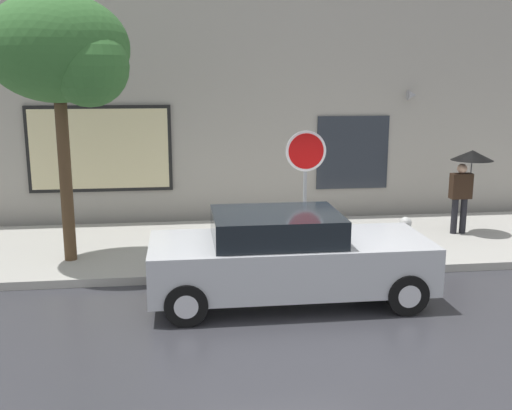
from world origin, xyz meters
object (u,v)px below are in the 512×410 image
Objects in this scene: parked_car at (287,257)px; pedestrian_with_umbrella at (468,169)px; stop_sign at (306,169)px; street_tree at (63,53)px; fire_hydrant at (405,237)px.

pedestrian_with_umbrella is (4.53, 3.13, 0.86)m from parked_car.
stop_sign is (-3.88, -1.35, 0.28)m from pedestrian_with_umbrella.
pedestrian_with_umbrella is 8.57m from street_tree.
fire_hydrant is at bearing -142.81° from pedestrian_with_umbrella.
parked_car is at bearing -30.33° from street_tree.
fire_hydrant is at bearing -4.35° from street_tree.
pedestrian_with_umbrella reaches higher than fire_hydrant.
stop_sign reaches higher than pedestrian_with_umbrella.
street_tree reaches higher than pedestrian_with_umbrella.
fire_hydrant is 2.37m from stop_sign.
pedestrian_with_umbrella is at bearing 19.19° from stop_sign.
fire_hydrant is 0.32× the size of stop_sign.
parked_car is at bearing -145.36° from pedestrian_with_umbrella.
stop_sign reaches higher than fire_hydrant.
parked_car is at bearing -147.37° from fire_hydrant.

